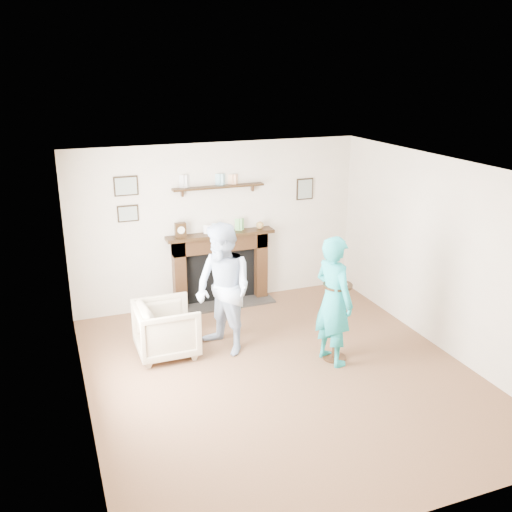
{
  "coord_description": "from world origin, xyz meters",
  "views": [
    {
      "loc": [
        -2.46,
        -5.6,
        3.56
      ],
      "look_at": [
        0.02,
        0.9,
        1.24
      ],
      "focal_mm": 40.0,
      "sensor_mm": 36.0,
      "label": 1
    }
  ],
  "objects_px": {
    "armchair": "(168,353)",
    "woman": "(331,360)",
    "man": "(225,350)",
    "pedestal_table": "(337,307)"
  },
  "relations": [
    {
      "from": "armchair",
      "to": "man",
      "type": "bearing_deg",
      "value": -103.57
    },
    {
      "from": "armchair",
      "to": "woman",
      "type": "height_order",
      "value": "woman"
    },
    {
      "from": "man",
      "to": "pedestal_table",
      "type": "bearing_deg",
      "value": 37.05
    },
    {
      "from": "armchair",
      "to": "woman",
      "type": "bearing_deg",
      "value": -115.94
    },
    {
      "from": "armchair",
      "to": "pedestal_table",
      "type": "xyz_separation_m",
      "value": [
        1.97,
        -0.89,
        0.72
      ]
    },
    {
      "from": "woman",
      "to": "armchair",
      "type": "bearing_deg",
      "value": 50.57
    },
    {
      "from": "man",
      "to": "woman",
      "type": "bearing_deg",
      "value": 34.31
    },
    {
      "from": "man",
      "to": "woman",
      "type": "distance_m",
      "value": 1.4
    },
    {
      "from": "armchair",
      "to": "man",
      "type": "distance_m",
      "value": 0.74
    },
    {
      "from": "man",
      "to": "armchair",
      "type": "bearing_deg",
      "value": -126.77
    }
  ]
}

